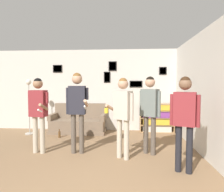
% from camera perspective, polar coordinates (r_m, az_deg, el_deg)
% --- Properties ---
extents(wall_back, '(7.34, 0.08, 2.70)m').
position_cam_1_polar(wall_back, '(6.75, -3.05, 1.74)').
color(wall_back, beige).
rests_on(wall_back, ground_plane).
extents(wall_right, '(0.06, 6.95, 2.70)m').
position_cam_1_polar(wall_right, '(4.69, 24.74, 0.73)').
color(wall_right, beige).
rests_on(wall_right, ground_plane).
extents(couch, '(1.75, 0.80, 0.91)m').
position_cam_1_polar(couch, '(6.58, -9.56, -7.61)').
color(couch, '#7A6651').
rests_on(couch, ground_plane).
extents(bookshelf, '(1.08, 0.30, 0.92)m').
position_cam_1_polar(bookshelf, '(6.63, 12.68, -6.15)').
color(bookshelf, '#A87F51').
rests_on(bookshelf, ground_plane).
extents(floor_lamp, '(0.28, 0.28, 1.70)m').
position_cam_1_polar(floor_lamp, '(6.64, -22.62, -1.33)').
color(floor_lamp, '#ADA89E').
rests_on(floor_lamp, ground_plane).
extents(person_player_foreground_left, '(0.50, 0.50, 1.68)m').
position_cam_1_polar(person_player_foreground_left, '(4.73, -20.32, -3.02)').
color(person_player_foreground_left, '#B7AD99').
rests_on(person_player_foreground_left, ground_plane).
extents(person_player_foreground_center, '(0.51, 0.47, 1.79)m').
position_cam_1_polar(person_player_foreground_center, '(4.48, -9.90, -2.10)').
color(person_player_foreground_center, brown).
rests_on(person_player_foreground_center, ground_plane).
extents(person_watcher_holding_cup, '(0.58, 0.37, 1.67)m').
position_cam_1_polar(person_watcher_holding_cup, '(4.10, 3.11, -3.82)').
color(person_watcher_holding_cup, '#B7AD99').
rests_on(person_watcher_holding_cup, ground_plane).
extents(person_spectator_near_bookshelf, '(0.43, 0.37, 1.71)m').
position_cam_1_polar(person_spectator_near_bookshelf, '(4.44, 10.76, -2.97)').
color(person_spectator_near_bookshelf, brown).
rests_on(person_spectator_near_bookshelf, ground_plane).
extents(person_spectator_far_right, '(0.47, 0.32, 1.67)m').
position_cam_1_polar(person_spectator_far_right, '(3.67, 20.03, -4.86)').
color(person_spectator_far_right, black).
rests_on(person_spectator_far_right, ground_plane).
extents(bottle_on_floor, '(0.07, 0.07, 0.25)m').
position_cam_1_polar(bottle_on_floor, '(6.08, -14.81, -10.51)').
color(bottle_on_floor, brown).
rests_on(bottle_on_floor, ground_plane).
extents(drinking_cup, '(0.07, 0.07, 0.10)m').
position_cam_1_polar(drinking_cup, '(6.57, 12.90, -1.73)').
color(drinking_cup, blue).
rests_on(drinking_cup, bookshelf).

